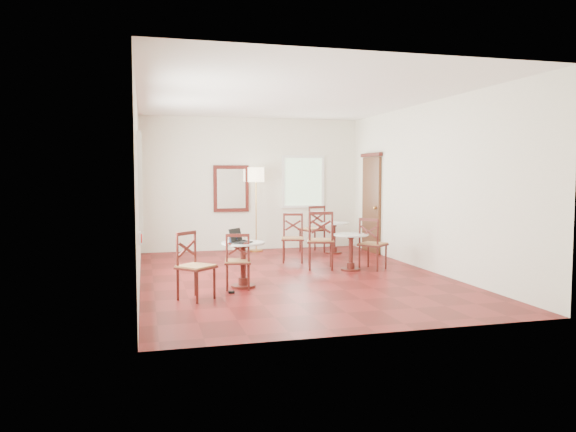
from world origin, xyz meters
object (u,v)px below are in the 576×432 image
object	(u,v)px
laptop	(239,239)
floor_lamp	(256,180)
chair_back_b	(293,238)
chair_near_a	(238,261)
mouse	(243,241)
chair_mid_b	(372,244)
water_glass	(246,238)
cafe_table_mid	(351,248)
cafe_table_near	(243,259)
navy_mug	(232,239)
chair_near_b	(195,266)
cafe_table_back	(334,234)
power_adapter	(231,292)
chair_mid_a	(321,240)
chair_back_a	(313,229)

from	to	relation	value
laptop	floor_lamp	bearing A→B (deg)	28.05
chair_back_b	laptop	world-z (taller)	chair_back_b
chair_near_a	mouse	world-z (taller)	chair_near_a
chair_mid_b	water_glass	world-z (taller)	chair_mid_b
cafe_table_mid	chair_mid_b	distance (m)	0.41
water_glass	mouse	bearing A→B (deg)	-152.56
cafe_table_near	navy_mug	bearing A→B (deg)	-173.71
chair_near_b	mouse	distance (m)	1.05
water_glass	cafe_table_mid	bearing A→B (deg)	24.69
cafe_table_mid	chair_near_b	xyz separation A→B (m)	(-2.92, -1.62, 0.06)
cafe_table_mid	chair_near_b	size ratio (longest dim) A/B	0.70
cafe_table_back	power_adapter	xyz separation A→B (m)	(-2.79, -3.48, -0.40)
cafe_table_mid	mouse	distance (m)	2.36
chair_near_b	chair_back_b	size ratio (longest dim) A/B	0.98
cafe_table_back	chair_near_b	world-z (taller)	chair_near_b
cafe_table_mid	cafe_table_back	bearing A→B (deg)	78.76
chair_mid_a	navy_mug	bearing A→B (deg)	51.13
chair_back_b	chair_near_b	bearing A→B (deg)	-111.43
floor_lamp	cafe_table_near	bearing A→B (deg)	-104.27
chair_mid_a	power_adapter	size ratio (longest dim) A/B	12.08
chair_near_b	navy_mug	xyz separation A→B (m)	(0.62, 0.62, 0.28)
cafe_table_mid	floor_lamp	bearing A→B (deg)	111.90
chair_mid_a	navy_mug	world-z (taller)	chair_mid_a
power_adapter	floor_lamp	bearing A→B (deg)	73.91
chair_mid_a	chair_mid_b	distance (m)	0.94
water_glass	power_adapter	world-z (taller)	water_glass
cafe_table_near	chair_back_b	distance (m)	2.59
chair_back_a	water_glass	distance (m)	3.97
cafe_table_mid	chair_mid_a	size ratio (longest dim) A/B	0.62
mouse	water_glass	size ratio (longest dim) A/B	1.04
chair_mid_b	water_glass	distance (m)	2.67
chair_back_a	navy_mug	size ratio (longest dim) A/B	8.20
cafe_table_near	cafe_table_back	world-z (taller)	cafe_table_near
cafe_table_near	chair_mid_b	size ratio (longest dim) A/B	0.74
power_adapter	chair_near_a	bearing A→B (deg)	63.21
mouse	navy_mug	size ratio (longest dim) A/B	0.84
mouse	navy_mug	bearing A→B (deg)	-172.36
chair_mid_b	navy_mug	xyz separation A→B (m)	(-2.71, -0.99, 0.27)
chair_back_a	chair_back_b	size ratio (longest dim) A/B	1.09
chair_mid_a	mouse	distance (m)	2.07
chair_near_a	water_glass	bearing A→B (deg)	-128.03
chair_near_b	chair_back_b	xyz separation A→B (m)	(2.17, 2.82, 0.01)
cafe_table_back	chair_mid_a	xyz separation A→B (m)	(-0.90, -1.84, 0.11)
laptop	power_adapter	distance (m)	0.82
chair_near_a	power_adapter	distance (m)	0.51
chair_back_a	power_adapter	size ratio (longest dim) A/B	11.82
chair_back_a	chair_back_b	world-z (taller)	chair_back_a
navy_mug	chair_back_a	bearing A→B (deg)	55.59
cafe_table_near	floor_lamp	world-z (taller)	floor_lamp
chair_near_a	floor_lamp	size ratio (longest dim) A/B	0.45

